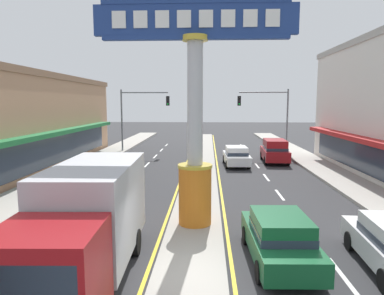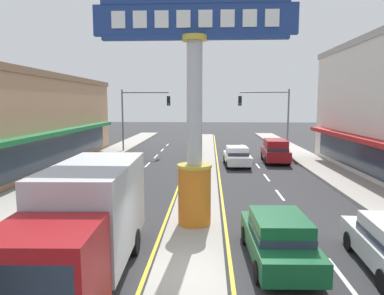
{
  "view_description": "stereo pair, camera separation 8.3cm",
  "coord_description": "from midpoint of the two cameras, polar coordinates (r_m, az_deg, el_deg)",
  "views": [
    {
      "loc": [
        0.5,
        -9.26,
        4.9
      ],
      "look_at": [
        -0.33,
        8.69,
        2.6
      ],
      "focal_mm": 32.71,
      "sensor_mm": 36.0,
      "label": 1
    },
    {
      "loc": [
        0.59,
        -9.26,
        4.9
      ],
      "look_at": [
        -0.33,
        8.69,
        2.6
      ],
      "focal_mm": 32.71,
      "sensor_mm": 36.0,
      "label": 2
    }
  ],
  "objects": [
    {
      "name": "sedan_mid_left_lane",
      "position": [
        11.4,
        13.85,
        -14.07
      ],
      "size": [
        1.96,
        4.36,
        1.53
      ],
      "color": "#14562D",
      "rests_on": "ground"
    },
    {
      "name": "lane_markings",
      "position": [
        26.37,
        1.42,
        -3.41
      ],
      "size": [
        8.86,
        52.0,
        0.01
      ],
      "color": "silver",
      "rests_on": "ground"
    },
    {
      "name": "sidewalk_right",
      "position": [
        27.07,
        20.84,
        -3.43
      ],
      "size": [
        2.67,
        60.0,
        0.18
      ],
      "primitive_type": "cube",
      "color": "#ADA89E",
      "rests_on": "ground"
    },
    {
      "name": "box_truck_far_right_lane",
      "position": [
        10.2,
        -16.84,
        -11.34
      ],
      "size": [
        2.46,
        6.98,
        3.12
      ],
      "color": "maroon",
      "rests_on": "ground"
    },
    {
      "name": "traffic_light_left_side",
      "position": [
        34.97,
        -8.68,
        6.14
      ],
      "size": [
        4.86,
        0.46,
        6.2
      ],
      "color": "slate",
      "rests_on": "ground"
    },
    {
      "name": "sedan_near_right_lane",
      "position": [
        27.53,
        7.14,
        -1.35
      ],
      "size": [
        1.96,
        4.36,
        1.53
      ],
      "color": "white",
      "rests_on": "ground"
    },
    {
      "name": "sidewalk_left",
      "position": [
        27.43,
        -17.78,
        -3.16
      ],
      "size": [
        2.67,
        60.0,
        0.18
      ],
      "primitive_type": "cube",
      "color": "#ADA89E",
      "rests_on": "ground"
    },
    {
      "name": "storefront_left",
      "position": [
        29.62,
        -28.91,
        3.76
      ],
      "size": [
        9.67,
        26.02,
        7.09
      ],
      "color": "tan",
      "rests_on": "ground"
    },
    {
      "name": "district_sign",
      "position": [
        13.42,
        0.32,
        4.8
      ],
      "size": [
        7.57,
        1.35,
        8.53
      ],
      "color": "orange",
      "rests_on": "median_strip"
    },
    {
      "name": "median_strip",
      "position": [
        27.69,
        1.49,
        -2.75
      ],
      "size": [
        2.12,
        52.0,
        0.14
      ],
      "primitive_type": "cube",
      "color": "#A39E93",
      "rests_on": "ground"
    },
    {
      "name": "ground_plane",
      "position": [
        10.49,
        -0.68,
        -20.55
      ],
      "size": [
        160.0,
        160.0,
        0.0
      ],
      "primitive_type": "plane",
      "color": "#303033"
    },
    {
      "name": "suv_near_left_lane",
      "position": [
        29.66,
        13.24,
        -0.49
      ],
      "size": [
        2.12,
        4.68,
        1.9
      ],
      "color": "maroon",
      "rests_on": "ground"
    },
    {
      "name": "traffic_light_right_side",
      "position": [
        34.29,
        12.38,
        6.03
      ],
      "size": [
        4.86,
        0.46,
        6.2
      ],
      "color": "slate",
      "rests_on": "ground"
    }
  ]
}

